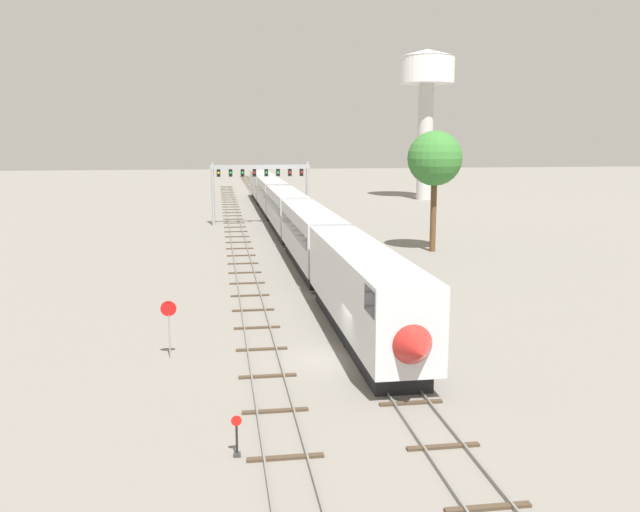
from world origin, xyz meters
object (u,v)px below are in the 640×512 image
Objects in this scene: switch_stand at (237,442)px; stop_sign at (169,321)px; passenger_train at (286,210)px; signal_gantry at (260,178)px; trackside_tree_left at (435,159)px; water_tower at (427,83)px.

switch_stand is 0.51× the size of stop_sign.
signal_gantry is at bearing 105.95° from passenger_train.
stop_sign is at bearing -98.68° from signal_gantry.
stop_sign is 0.26× the size of trackside_tree_left.
passenger_train is 35.18× the size of stop_sign.
trackside_tree_left is at bearing -56.52° from signal_gantry.
stop_sign is (-10.00, -42.91, -0.74)m from passenger_train.
passenger_train is at bearing 76.88° from stop_sign.
signal_gantry is 0.48× the size of water_tower.
trackside_tree_left is (14.69, -22.21, 2.91)m from signal_gantry.
water_tower is at bearing 53.91° from passenger_train.
passenger_train is 69.39× the size of switch_stand.
signal_gantry is at bearing 81.32° from stop_sign.
stop_sign is at bearing 104.86° from switch_stand.
water_tower is at bearing 69.24° from switch_stand.
switch_stand is (-4.85, -61.71, -5.19)m from signal_gantry.
trackside_tree_left is at bearing -106.27° from water_tower.
passenger_train is 8.37× the size of signal_gantry.
water_tower is 8.70× the size of stop_sign.
passenger_train reaches higher than switch_stand.
switch_stand is at bearing -110.76° from water_tower.
signal_gantry reaches higher than stop_sign.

